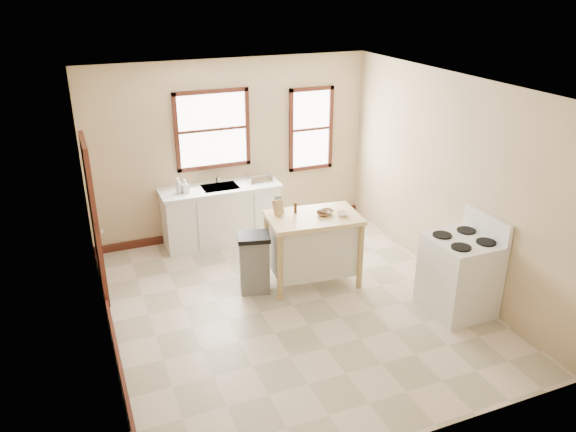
% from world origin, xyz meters
% --- Properties ---
extents(floor, '(5.00, 5.00, 0.00)m').
position_xyz_m(floor, '(0.00, 0.00, 0.00)').
color(floor, beige).
rests_on(floor, ground).
extents(ceiling, '(5.00, 5.00, 0.00)m').
position_xyz_m(ceiling, '(0.00, 0.00, 2.80)').
color(ceiling, white).
rests_on(ceiling, ground).
extents(wall_back, '(4.50, 0.04, 2.80)m').
position_xyz_m(wall_back, '(0.00, 2.50, 1.40)').
color(wall_back, tan).
rests_on(wall_back, ground).
extents(wall_left, '(0.04, 5.00, 2.80)m').
position_xyz_m(wall_left, '(-2.25, 0.00, 1.40)').
color(wall_left, tan).
rests_on(wall_left, ground).
extents(wall_right, '(0.04, 5.00, 2.80)m').
position_xyz_m(wall_right, '(2.25, 0.00, 1.40)').
color(wall_right, tan).
rests_on(wall_right, ground).
extents(window_main, '(1.17, 0.06, 1.22)m').
position_xyz_m(window_main, '(-0.30, 2.48, 1.75)').
color(window_main, '#3A150F').
rests_on(window_main, wall_back).
extents(window_side, '(0.77, 0.06, 1.37)m').
position_xyz_m(window_side, '(1.35, 2.48, 1.60)').
color(window_side, '#3A150F').
rests_on(window_side, wall_back).
extents(door_left, '(0.06, 0.90, 2.10)m').
position_xyz_m(door_left, '(-2.21, 1.30, 1.05)').
color(door_left, '#3A150F').
rests_on(door_left, ground).
extents(baseboard_back, '(4.50, 0.04, 0.12)m').
position_xyz_m(baseboard_back, '(0.00, 2.47, 0.06)').
color(baseboard_back, '#3A150F').
rests_on(baseboard_back, ground).
extents(baseboard_left, '(0.04, 5.00, 0.12)m').
position_xyz_m(baseboard_left, '(-2.22, 0.00, 0.06)').
color(baseboard_left, '#3A150F').
rests_on(baseboard_left, ground).
extents(sink_counter, '(1.86, 0.62, 0.92)m').
position_xyz_m(sink_counter, '(-0.30, 2.20, 0.46)').
color(sink_counter, silver).
rests_on(sink_counter, ground).
extents(faucet, '(0.03, 0.03, 0.22)m').
position_xyz_m(faucet, '(-0.30, 2.38, 1.03)').
color(faucet, silver).
rests_on(faucet, sink_counter).
extents(soap_bottle_a, '(0.12, 0.12, 0.24)m').
position_xyz_m(soap_bottle_a, '(-0.94, 2.17, 1.04)').
color(soap_bottle_a, '#B2B2B2').
rests_on(soap_bottle_a, sink_counter).
extents(soap_bottle_b, '(0.11, 0.11, 0.20)m').
position_xyz_m(soap_bottle_b, '(-0.85, 2.15, 1.02)').
color(soap_bottle_b, '#B2B2B2').
rests_on(soap_bottle_b, sink_counter).
extents(dish_rack, '(0.44, 0.36, 0.10)m').
position_xyz_m(dish_rack, '(0.35, 2.22, 0.97)').
color(dish_rack, silver).
rests_on(dish_rack, sink_counter).
extents(kitchen_island, '(1.29, 0.89, 0.99)m').
position_xyz_m(kitchen_island, '(0.48, 0.46, 0.50)').
color(kitchen_island, tan).
rests_on(kitchen_island, ground).
extents(knife_block, '(0.13, 0.13, 0.20)m').
position_xyz_m(knife_block, '(0.06, 0.67, 1.09)').
color(knife_block, tan).
rests_on(knife_block, kitchen_island).
extents(pepper_grinder, '(0.05, 0.05, 0.15)m').
position_xyz_m(pepper_grinder, '(0.30, 0.65, 1.07)').
color(pepper_grinder, '#462712').
rests_on(pepper_grinder, kitchen_island).
extents(bowl_a, '(0.24, 0.24, 0.05)m').
position_xyz_m(bowl_a, '(0.61, 0.43, 1.02)').
color(bowl_a, brown).
rests_on(bowl_a, kitchen_island).
extents(bowl_b, '(0.24, 0.24, 0.04)m').
position_xyz_m(bowl_b, '(0.68, 0.47, 1.01)').
color(bowl_b, brown).
rests_on(bowl_b, kitchen_island).
extents(bowl_c, '(0.17, 0.17, 0.05)m').
position_xyz_m(bowl_c, '(0.84, 0.32, 1.02)').
color(bowl_c, white).
rests_on(bowl_c, kitchen_island).
extents(trash_bin, '(0.49, 0.44, 0.82)m').
position_xyz_m(trash_bin, '(-0.33, 0.55, 0.41)').
color(trash_bin, slate).
rests_on(trash_bin, ground).
extents(gas_stove, '(0.78, 0.80, 1.25)m').
position_xyz_m(gas_stove, '(1.88, -0.85, 0.62)').
color(gas_stove, silver).
rests_on(gas_stove, ground).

